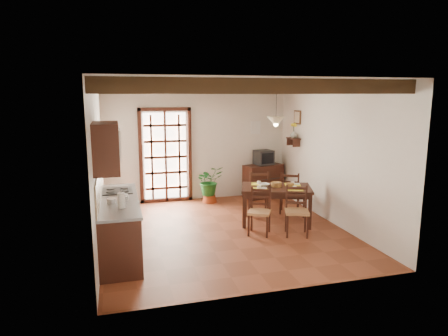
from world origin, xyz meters
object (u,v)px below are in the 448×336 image
object	(u,v)px
sideboard	(263,181)
crt_tv	(264,157)
dining_table	(276,191)
chair_far_left	(258,199)
chair_near_right	(297,220)
pendant_lamp	(276,120)
chair_near_left	(259,220)
potted_plant	(209,179)
chair_far_right	(290,200)
kitchen_counter	(119,225)

from	to	relation	value
sideboard	crt_tv	xyz separation A→B (m)	(0.00, -0.01, 0.61)
sideboard	dining_table	bearing A→B (deg)	-118.16
chair_far_left	crt_tv	size ratio (longest dim) A/B	1.95
chair_near_right	sideboard	distance (m)	2.83
chair_near_right	pendant_lamp	bearing A→B (deg)	115.66
chair_near_left	crt_tv	xyz separation A→B (m)	(1.05, 2.57, 0.75)
sideboard	potted_plant	bearing A→B (deg)	171.31
dining_table	potted_plant	world-z (taller)	potted_plant
pendant_lamp	sideboard	bearing A→B (deg)	75.65
chair_near_right	chair_far_right	bearing A→B (deg)	90.44
pendant_lamp	chair_near_left	bearing A→B (deg)	-130.54
kitchen_counter	potted_plant	size ratio (longest dim) A/B	1.22
dining_table	sideboard	distance (m)	2.09
chair_far_left	chair_near_right	bearing A→B (deg)	110.64
chair_near_right	sideboard	size ratio (longest dim) A/B	0.93
chair_far_right	dining_table	bearing A→B (deg)	73.19
potted_plant	chair_far_right	bearing A→B (deg)	-41.32
potted_plant	pendant_lamp	xyz separation A→B (m)	(0.95, -1.77, 1.51)
kitchen_counter	sideboard	xyz separation A→B (m)	(3.59, 2.83, -0.06)
chair_far_right	pendant_lamp	distance (m)	1.93
pendant_lamp	kitchen_counter	bearing A→B (deg)	-163.71
chair_near_right	chair_near_left	bearing A→B (deg)	-179.58
chair_near_left	pendant_lamp	world-z (taller)	pendant_lamp
dining_table	chair_far_left	size ratio (longest dim) A/B	1.68
potted_plant	dining_table	bearing A→B (deg)	-63.17
dining_table	sideboard	bearing A→B (deg)	95.75
chair_near_right	pendant_lamp	xyz separation A→B (m)	(-0.09, 0.88, 1.79)
chair_near_right	chair_far_right	size ratio (longest dim) A/B	0.99
dining_table	crt_tv	bearing A→B (deg)	95.71
chair_near_left	pendant_lamp	bearing A→B (deg)	78.79
dining_table	chair_far_right	bearing A→B (deg)	64.09
chair_near_left	chair_far_left	distance (m)	1.41
chair_near_right	sideboard	world-z (taller)	chair_near_right
pendant_lamp	chair_far_right	bearing A→B (deg)	38.98
dining_table	chair_near_right	bearing A→B (deg)	-63.93
kitchen_counter	chair_near_left	size ratio (longest dim) A/B	2.60
chair_far_left	potted_plant	distance (m)	1.42
chair_near_right	crt_tv	size ratio (longest dim) A/B	1.87
potted_plant	pendant_lamp	distance (m)	2.51
chair_far_left	pendant_lamp	distance (m)	1.91
chair_near_left	chair_near_right	xyz separation A→B (m)	(0.65, -0.23, 0.02)
dining_table	kitchen_counter	bearing A→B (deg)	-146.02
kitchen_counter	sideboard	world-z (taller)	kitchen_counter
chair_near_left	chair_far_left	xyz separation A→B (m)	(0.47, 1.33, 0.03)
chair_far_left	crt_tv	bearing A→B (deg)	-101.15
sideboard	crt_tv	bearing A→B (deg)	-104.50
dining_table	sideboard	world-z (taller)	sideboard
chair_near_left	potted_plant	xyz separation A→B (m)	(-0.39, 2.43, 0.30)
chair_near_left	potted_plant	size ratio (longest dim) A/B	0.47
chair_near_right	chair_far_left	bearing A→B (deg)	116.37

